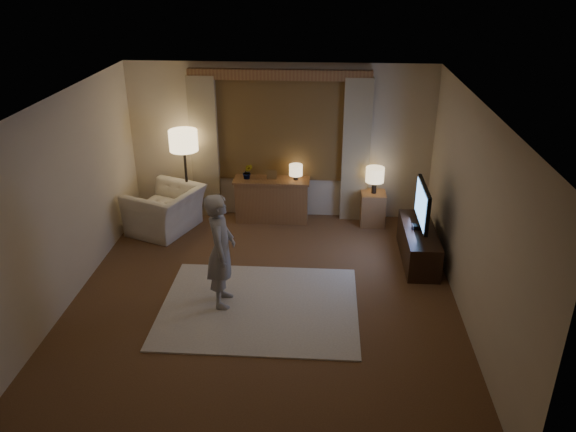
# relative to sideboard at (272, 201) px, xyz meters

# --- Properties ---
(room) EXTENTS (5.04, 5.54, 2.64)m
(room) POSITION_rel_sideboard_xyz_m (0.12, -2.00, 0.98)
(room) COLOR brown
(room) RESTS_ON ground
(rug) EXTENTS (2.50, 2.00, 0.02)m
(rug) POSITION_rel_sideboard_xyz_m (0.08, -2.65, -0.34)
(rug) COLOR beige
(rug) RESTS_ON floor
(sideboard) EXTENTS (1.20, 0.40, 0.70)m
(sideboard) POSITION_rel_sideboard_xyz_m (0.00, 0.00, 0.00)
(sideboard) COLOR brown
(sideboard) RESTS_ON floor
(picture_frame) EXTENTS (0.16, 0.02, 0.20)m
(picture_frame) POSITION_rel_sideboard_xyz_m (0.00, 0.00, 0.45)
(picture_frame) COLOR brown
(picture_frame) RESTS_ON sideboard
(plant) EXTENTS (0.17, 0.13, 0.30)m
(plant) POSITION_rel_sideboard_xyz_m (-0.40, 0.00, 0.50)
(plant) COLOR #999999
(plant) RESTS_ON sideboard
(table_lamp_sideboard) EXTENTS (0.22, 0.22, 0.30)m
(table_lamp_sideboard) POSITION_rel_sideboard_xyz_m (0.40, 0.00, 0.55)
(table_lamp_sideboard) COLOR black
(table_lamp_sideboard) RESTS_ON sideboard
(floor_lamp) EXTENTS (0.46, 0.46, 1.58)m
(floor_lamp) POSITION_rel_sideboard_xyz_m (-1.40, -0.12, 0.98)
(floor_lamp) COLOR black
(floor_lamp) RESTS_ON floor
(armchair) EXTENTS (1.29, 1.37, 0.71)m
(armchair) POSITION_rel_sideboard_xyz_m (-1.69, -0.51, 0.01)
(armchair) COLOR beige
(armchair) RESTS_ON floor
(side_table) EXTENTS (0.40, 0.40, 0.56)m
(side_table) POSITION_rel_sideboard_xyz_m (1.69, -0.05, -0.07)
(side_table) COLOR brown
(side_table) RESTS_ON floor
(table_lamp_side) EXTENTS (0.30, 0.30, 0.44)m
(table_lamp_side) POSITION_rel_sideboard_xyz_m (1.69, -0.05, 0.52)
(table_lamp_side) COLOR black
(table_lamp_side) RESTS_ON side_table
(tv_stand) EXTENTS (0.45, 1.40, 0.50)m
(tv_stand) POSITION_rel_sideboard_xyz_m (2.27, -1.24, -0.10)
(tv_stand) COLOR black
(tv_stand) RESTS_ON floor
(tv) EXTENTS (0.23, 0.94, 0.68)m
(tv) POSITION_rel_sideboard_xyz_m (2.27, -1.24, 0.52)
(tv) COLOR black
(tv) RESTS_ON tv_stand
(person) EXTENTS (0.39, 0.57, 1.51)m
(person) POSITION_rel_sideboard_xyz_m (-0.39, -2.59, 0.42)
(person) COLOR #9F9993
(person) RESTS_ON rug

